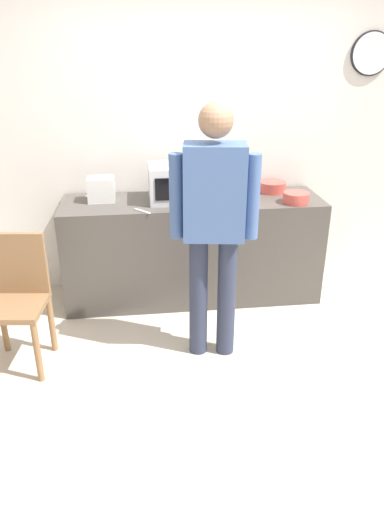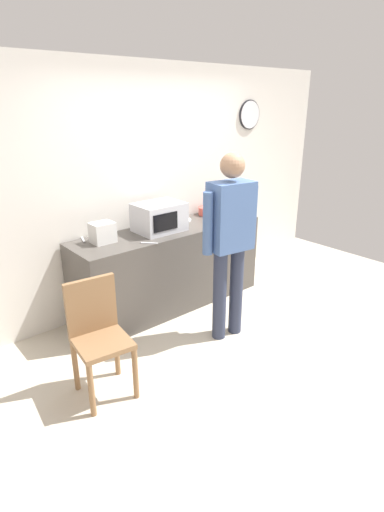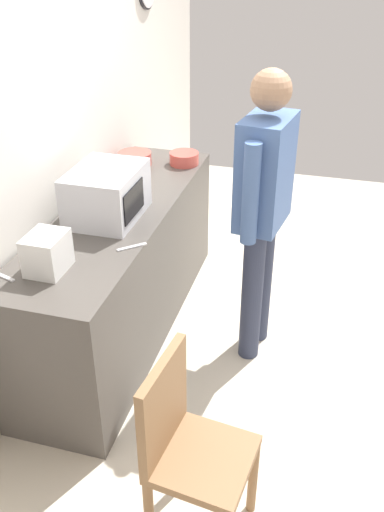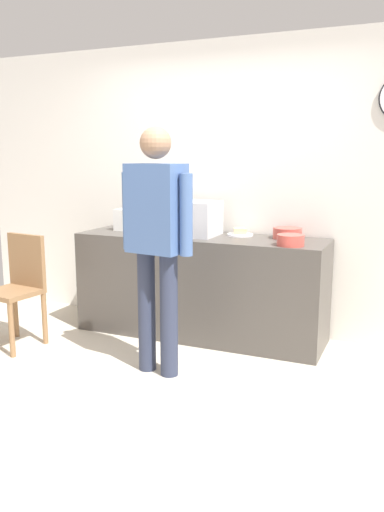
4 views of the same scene
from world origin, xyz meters
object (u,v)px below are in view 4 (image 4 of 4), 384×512
object	(u,v)px
cereal_bowl	(291,240)
person_standing	(157,233)
sandwich_plate	(240,233)
spoon_utensil	(128,227)
wooden_chair	(18,284)
toaster	(128,220)
microwave	(189,218)
fork_utensil	(143,237)
salad_bowl	(287,233)

from	to	relation	value
cereal_bowl	person_standing	xyz separation A→B (m)	(-0.81, -0.71, 0.11)
sandwich_plate	cereal_bowl	world-z (taller)	cereal_bowl
spoon_utensil	person_standing	distance (m)	1.48
wooden_chair	toaster	bearing A→B (deg)	57.41
spoon_utensil	person_standing	size ratio (longest dim) A/B	0.09
toaster	person_standing	bearing A→B (deg)	-50.35
sandwich_plate	cereal_bowl	bearing A→B (deg)	-33.58
microwave	toaster	world-z (taller)	microwave
toaster	person_standing	xyz separation A→B (m)	(0.79, -0.95, 0.05)
fork_utensil	person_standing	world-z (taller)	person_standing
toaster	person_standing	size ratio (longest dim) A/B	0.12
microwave	sandwich_plate	bearing A→B (deg)	19.86
microwave	sandwich_plate	world-z (taller)	microwave
toaster	wooden_chair	world-z (taller)	toaster
toaster	sandwich_plate	bearing A→B (deg)	5.45
toaster	spoon_utensil	xyz separation A→B (m)	(-0.12, 0.20, -0.10)
sandwich_plate	spoon_utensil	size ratio (longest dim) A/B	1.33
fork_utensil	person_standing	bearing A→B (deg)	-53.72
toaster	fork_utensil	bearing A→B (deg)	-44.54
cereal_bowl	person_standing	world-z (taller)	person_standing
cereal_bowl	spoon_utensil	xyz separation A→B (m)	(-1.71, 0.45, -0.04)
sandwich_plate	spoon_utensil	bearing A→B (deg)	175.34
toaster	fork_utensil	world-z (taller)	toaster
salad_bowl	spoon_utensil	bearing A→B (deg)	176.37
microwave	cereal_bowl	bearing A→B (deg)	-11.73
cereal_bowl	toaster	size ratio (longest dim) A/B	0.97
person_standing	wooden_chair	size ratio (longest dim) A/B	1.90
wooden_chair	fork_utensil	bearing A→B (deg)	32.27
sandwich_plate	wooden_chair	world-z (taller)	sandwich_plate
spoon_utensil	person_standing	world-z (taller)	person_standing
sandwich_plate	person_standing	size ratio (longest dim) A/B	0.13
salad_bowl	wooden_chair	xyz separation A→B (m)	(-2.05, -0.98, -0.43)
spoon_utensil	toaster	bearing A→B (deg)	-59.23
cereal_bowl	salad_bowl	bearing A→B (deg)	107.22
microwave	fork_utensil	size ratio (longest dim) A/B	2.94
microwave	wooden_chair	size ratio (longest dim) A/B	0.53
cereal_bowl	microwave	bearing A→B (deg)	168.27
salad_bowl	spoon_utensil	xyz separation A→B (m)	(-1.61, 0.10, -0.04)
salad_bowl	toaster	size ratio (longest dim) A/B	1.11
toaster	microwave	bearing A→B (deg)	-4.49
microwave	spoon_utensil	bearing A→B (deg)	161.92
salad_bowl	cereal_bowl	distance (m)	0.36
microwave	toaster	bearing A→B (deg)	175.51
toaster	spoon_utensil	distance (m)	0.25
fork_utensil	wooden_chair	xyz separation A→B (m)	(-0.89, -0.56, -0.38)
fork_utensil	person_standing	xyz separation A→B (m)	(0.47, -0.63, 0.15)
salad_bowl	spoon_utensil	distance (m)	1.61
salad_bowl	microwave	bearing A→B (deg)	-170.07
cereal_bowl	person_standing	distance (m)	1.08
fork_utensil	spoon_utensil	distance (m)	0.68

